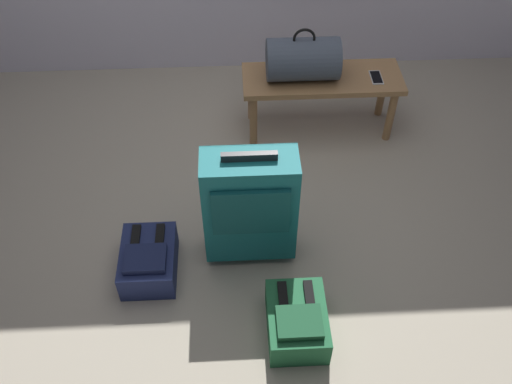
# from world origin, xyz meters

# --- Properties ---
(ground_plane) EXTENTS (6.60, 6.60, 0.00)m
(ground_plane) POSITION_xyz_m (0.00, 0.00, 0.00)
(ground_plane) COLOR #B2A893
(bench) EXTENTS (1.00, 0.36, 0.41)m
(bench) POSITION_xyz_m (0.53, 0.79, 0.35)
(bench) COLOR #A87A4C
(bench) RESTS_ON ground
(duffel_bag_slate) EXTENTS (0.44, 0.26, 0.34)m
(duffel_bag_slate) POSITION_xyz_m (0.40, 0.79, 0.55)
(duffel_bag_slate) COLOR #475160
(duffel_bag_slate) RESTS_ON bench
(cell_phone) EXTENTS (0.07, 0.14, 0.01)m
(cell_phone) POSITION_xyz_m (0.86, 0.75, 0.42)
(cell_phone) COLOR silver
(cell_phone) RESTS_ON bench
(suitcase_upright_teal) EXTENTS (0.47, 0.24, 0.72)m
(suitcase_upright_teal) POSITION_xyz_m (0.03, -0.24, 0.37)
(suitcase_upright_teal) COLOR #14666B
(suitcase_upright_teal) RESTS_ON ground
(backpack_green) EXTENTS (0.28, 0.38, 0.21)m
(backpack_green) POSITION_xyz_m (0.24, -0.74, 0.09)
(backpack_green) COLOR #1E6038
(backpack_green) RESTS_ON ground
(backpack_navy) EXTENTS (0.28, 0.38, 0.21)m
(backpack_navy) POSITION_xyz_m (-0.50, -0.34, 0.09)
(backpack_navy) COLOR navy
(backpack_navy) RESTS_ON ground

